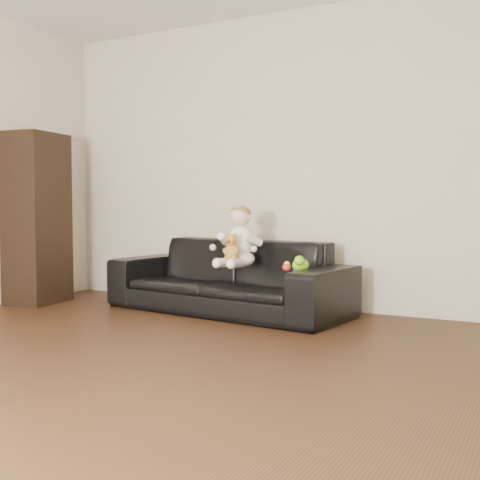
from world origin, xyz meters
The scene contains 10 objects.
floor centered at (0.00, 0.00, 0.00)m, with size 5.50×5.50×0.00m, color #352013.
wall_back centered at (0.00, 2.75, 1.30)m, with size 5.00×5.00×0.00m, color beige.
sofa centered at (-0.49, 2.25, 0.30)m, with size 2.09×0.82×0.61m, color black.
cabinet centered at (-2.28, 1.86, 0.78)m, with size 0.39×0.54×1.56m, color black.
shelf_item centered at (-2.26, 1.86, 1.13)m, with size 0.18×0.25×0.28m, color silver.
baby centered at (-0.32, 2.14, 0.62)m, with size 0.35×0.43×0.50m.
teddy_bear centered at (-0.31, 1.98, 0.57)m, with size 0.14×0.14×0.22m.
toy_green centered at (0.25, 2.04, 0.45)m, with size 0.12×0.15×0.10m, color #7ACE18.
toy_rattle centered at (0.15, 2.01, 0.43)m, with size 0.07×0.07×0.07m, color red.
toy_blue_disc centered at (0.22, 2.09, 0.41)m, with size 0.11×0.11×0.02m, color #1B2CD9.
Camera 1 is at (1.96, -2.16, 0.90)m, focal length 45.00 mm.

